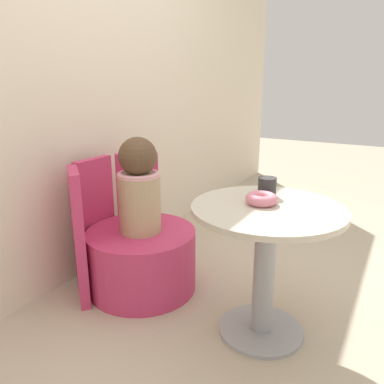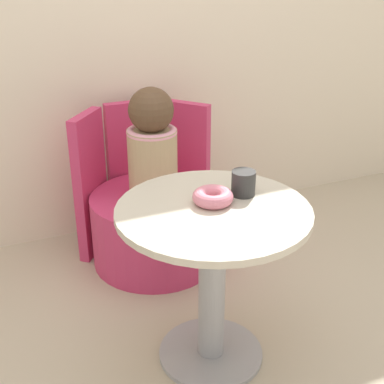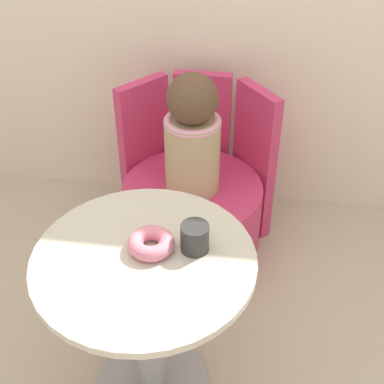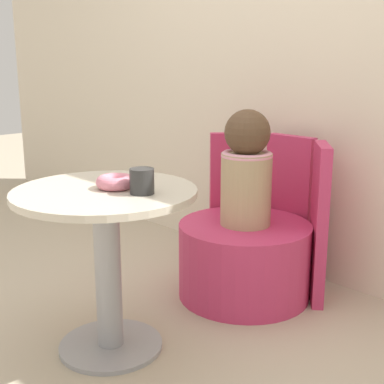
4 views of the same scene
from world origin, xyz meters
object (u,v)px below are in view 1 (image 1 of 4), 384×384
(child_figure, at_px, (139,187))
(donut, at_px, (261,199))
(cup, at_px, (267,187))
(round_table, at_px, (266,246))
(tub_chair, at_px, (142,259))

(child_figure, xyz_separation_m, donut, (-0.02, -0.69, 0.05))
(cup, bearing_deg, donut, -171.10)
(round_table, height_order, child_figure, child_figure)
(tub_chair, relative_size, child_figure, 1.17)
(round_table, bearing_deg, child_figure, 86.86)
(tub_chair, height_order, cup, cup)
(tub_chair, xyz_separation_m, cup, (0.10, -0.67, 0.49))
(cup, bearing_deg, round_table, -158.18)
(round_table, relative_size, cup, 7.53)
(tub_chair, bearing_deg, cup, -81.33)
(child_figure, height_order, cup, child_figure)
(round_table, xyz_separation_m, cup, (0.14, 0.06, 0.23))
(round_table, xyz_separation_m, child_figure, (0.04, 0.73, 0.16))
(tub_chair, bearing_deg, child_figure, 180.00)
(round_table, distance_m, tub_chair, 0.77)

